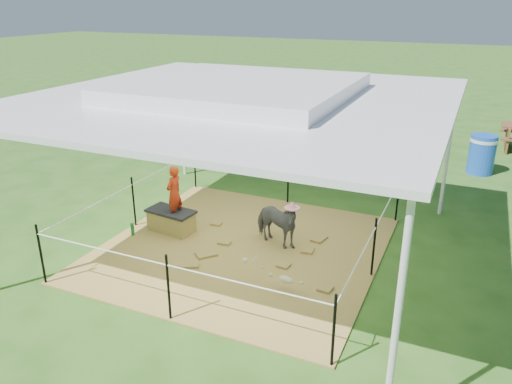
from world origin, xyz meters
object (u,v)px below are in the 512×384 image
at_px(pony, 276,223).
at_px(distant_person, 414,126).
at_px(woman, 174,188).
at_px(picnic_table_near, 405,132).
at_px(green_bottle, 132,229).
at_px(trash_barrel, 482,154).
at_px(foal, 286,278).
at_px(straw_bale, 171,222).

distance_m(pony, distant_person, 7.50).
bearing_deg(woman, picnic_table_near, 166.59).
distance_m(woman, distant_person, 8.28).
bearing_deg(woman, pony, 104.23).
bearing_deg(green_bottle, pony, 15.58).
relative_size(green_bottle, pony, 0.23).
relative_size(woman, trash_barrel, 1.03).
xyz_separation_m(green_bottle, picnic_table_near, (3.56, 8.47, 0.20)).
bearing_deg(trash_barrel, pony, -118.99).
height_order(pony, picnic_table_near, pony).
bearing_deg(foal, woman, 171.41).
relative_size(pony, foal, 1.30).
relative_size(woman, pony, 1.00).
bearing_deg(distant_person, woman, 68.86).
distance_m(woman, pony, 1.95).
bearing_deg(picnic_table_near, foal, -100.20).
bearing_deg(trash_barrel, woman, -130.20).
bearing_deg(green_bottle, trash_barrel, 48.43).
distance_m(trash_barrel, distant_person, 2.49).
distance_m(woman, green_bottle, 1.09).
bearing_deg(trash_barrel, distant_person, 138.11).
bearing_deg(distant_person, foal, 87.42).
distance_m(straw_bale, trash_barrel, 7.89).
distance_m(straw_bale, foal, 2.86).
xyz_separation_m(woman, foal, (2.56, -1.05, -0.66)).
relative_size(pony, trash_barrel, 1.03).
height_order(woman, distant_person, woman).
bearing_deg(foal, trash_barrel, 84.17).
height_order(straw_bale, picnic_table_near, picnic_table_near).
bearing_deg(straw_bale, green_bottle, -140.71).
height_order(green_bottle, trash_barrel, trash_barrel).
xyz_separation_m(green_bottle, trash_barrel, (5.70, 6.42, 0.34)).
relative_size(woman, picnic_table_near, 0.59).
xyz_separation_m(woman, picnic_table_near, (2.91, 8.02, -0.55)).
bearing_deg(pony, picnic_table_near, 10.48).
height_order(picnic_table_near, distant_person, distant_person).
bearing_deg(straw_bale, trash_barrel, 49.25).
distance_m(woman, trash_barrel, 7.83).
xyz_separation_m(green_bottle, foal, (3.21, -0.60, 0.10)).
height_order(green_bottle, distant_person, distant_person).
bearing_deg(picnic_table_near, green_bottle, -120.82).
distance_m(straw_bale, pony, 2.01).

